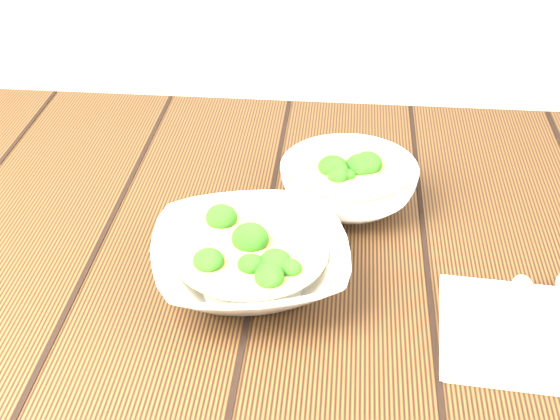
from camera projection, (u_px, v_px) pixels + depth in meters
The scene contains 6 objects.
table at pixel (279, 315), 1.03m from camera, with size 1.20×0.80×0.75m.
soup_bowl_front at pixel (250, 260), 0.89m from camera, with size 0.26×0.26×0.06m.
soup_bowl_back at pixel (348, 183), 1.02m from camera, with size 0.18×0.18×0.06m.
trivet at pixel (243, 217), 0.99m from camera, with size 0.10×0.10×0.02m, color black.
napkin at pixel (534, 335), 0.82m from camera, with size 0.19×0.16×0.01m, color beige.
spoon_left at pixel (522, 305), 0.84m from camera, with size 0.04×0.16×0.01m.
Camera 1 is at (0.07, -0.78, 1.32)m, focal length 50.00 mm.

